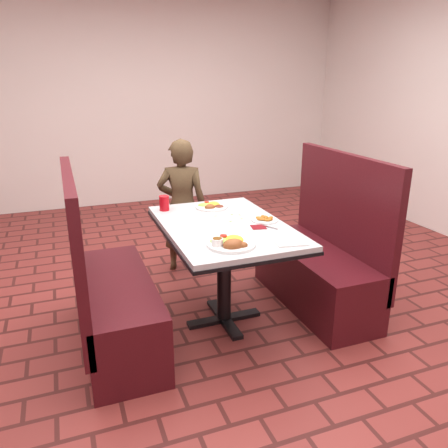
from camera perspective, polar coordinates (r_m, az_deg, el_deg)
The scene contains 15 objects.
room at distance 2.83m, azimuth 0.00°, elevation 22.92°, with size 7.00×7.04×2.82m.
dining_table at distance 3.01m, azimuth 0.00°, elevation -1.74°, with size 0.81×1.21×0.75m.
booth_bench_left at distance 2.98m, azimuth -14.73°, elevation -9.44°, with size 0.47×1.20×1.17m.
booth_bench_right at distance 3.47m, azimuth 12.47°, elevation -5.11°, with size 0.47×1.20×1.17m.
diner_person at distance 3.93m, azimuth -5.48°, elevation 2.32°, with size 0.44×0.29×1.21m, color brown.
near_dinner_plate at distance 2.58m, azimuth 0.86°, elevation -2.21°, with size 0.29×0.29×0.09m.
far_dinner_plate at distance 3.35m, azimuth -1.67°, elevation 2.52°, with size 0.24×0.24×0.06m.
plantain_plate at distance 3.05m, azimuth 5.32°, elevation 0.61°, with size 0.18×0.18×0.03m.
maroon_napkin at distance 2.92m, azimuth 4.53°, elevation -0.40°, with size 0.10×0.10×0.00m, color maroon.
spoon_utensil at distance 2.92m, azimuth 6.00°, elevation -0.40°, with size 0.01×0.12×0.00m, color silver.
red_tumbler at distance 3.30m, azimuth -7.81°, elevation 2.72°, with size 0.07×0.07×0.11m, color red.
paper_napkin at distance 2.67m, azimuth 8.63°, elevation -2.34°, with size 0.19×0.14×0.01m, color white.
knife_utensil at distance 2.67m, azimuth 1.49°, elevation -1.95°, with size 0.01×0.19×0.00m, color silver.
fork_utensil at distance 2.61m, azimuth 1.64°, elevation -2.46°, with size 0.01×0.15×0.00m, color silver.
lettuce_shreds at distance 3.04m, azimuth 0.31°, elevation 0.44°, with size 0.28×0.32×0.00m, color #7DAE45, non-canonical shape.
Camera 1 is at (-1.00, -2.64, 1.69)m, focal length 35.00 mm.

